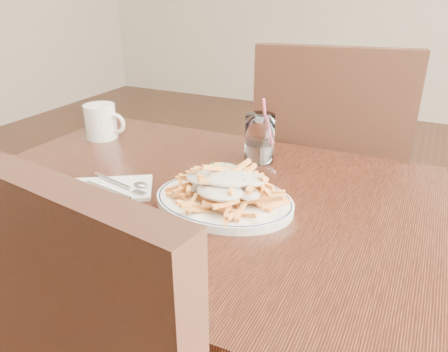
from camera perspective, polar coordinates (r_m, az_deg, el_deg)
The scene contains 8 objects.
table at distance 1.04m, azimuth -1.89°, elevation -6.18°, with size 1.20×0.80×0.75m.
chair_far at distance 1.56m, azimuth 13.22°, elevation 0.27°, with size 0.55×0.55×1.03m.
fries_plate at distance 0.95m, azimuth 0.00°, elevation -3.27°, with size 0.31×0.27×0.02m.
loaded_fries at distance 0.93m, azimuth 0.00°, elevation -0.70°, with size 0.23×0.18×0.07m.
napkin at distance 1.04m, azimuth -14.75°, elevation -1.70°, with size 0.19×0.13×0.01m, color silver.
cutlery at distance 1.05m, azimuth -14.62°, elevation -1.20°, with size 0.18×0.09×0.01m.
water_glass at distance 1.17m, azimuth 4.66°, elevation 4.55°, with size 0.08×0.08×0.17m.
coffee_mug at distance 1.39m, azimuth -15.72°, elevation 6.85°, with size 0.13×0.09×0.10m.
Camera 1 is at (0.42, -0.79, 1.20)m, focal length 35.00 mm.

